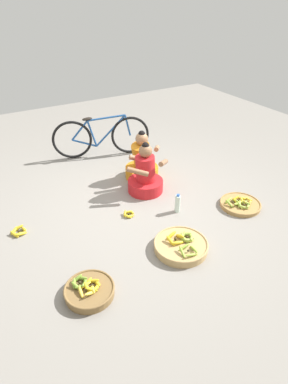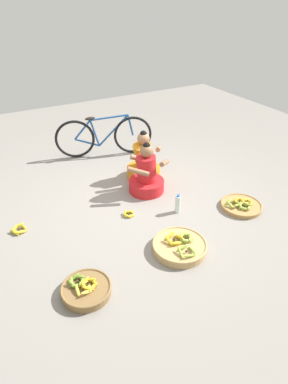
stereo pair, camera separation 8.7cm
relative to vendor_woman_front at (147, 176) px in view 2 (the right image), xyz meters
The scene contains 10 objects.
ground_plane 0.50m from the vendor_woman_front, 136.79° to the right, with size 10.00×10.00×0.00m, color gray.
vendor_woman_front is the anchor object (origin of this frame).
vendor_woman_behind 0.42m from the vendor_woman_front, 67.24° to the left, with size 0.69×0.53×0.78m.
bicycle_leaning 1.44m from the vendor_woman_front, 92.31° to the left, with size 1.63×0.57×0.73m.
banana_basket_back_center 1.35m from the vendor_woman_front, 102.68° to the right, with size 0.63×0.63×0.18m.
banana_basket_mid_left 2.02m from the vendor_woman_front, 136.43° to the right, with size 0.50×0.50×0.16m.
banana_basket_back_left 1.39m from the vendor_woman_front, 47.43° to the right, with size 0.56×0.56×0.13m.
loose_bananas_front_left 1.87m from the vendor_woman_front, behind, with size 0.21×0.22×0.09m.
loose_bananas_mid_right 0.70m from the vendor_woman_front, 139.88° to the right, with size 0.17×0.17×0.08m.
water_bottle 0.69m from the vendor_woman_front, 81.22° to the right, with size 0.07×0.07×0.27m.
Camera 2 is at (-1.68, -3.26, 2.56)m, focal length 30.09 mm.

